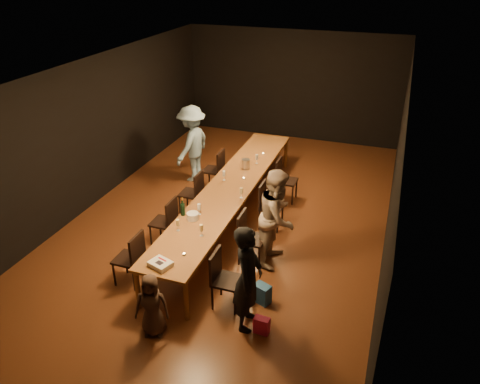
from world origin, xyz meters
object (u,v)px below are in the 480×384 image
(chair_left_1, at_px, (163,221))
(child, at_px, (152,305))
(chair_left_0, at_px, (128,258))
(birthday_cake, at_px, (160,264))
(chair_right_3, at_px, (287,180))
(table, at_px, (230,189))
(chair_left_2, at_px, (191,193))
(ice_bucket, at_px, (246,164))
(plate_stack, at_px, (193,216))
(chair_right_2, at_px, (271,206))
(woman_birthday, at_px, (248,278))
(chair_right_0, at_px, (228,280))
(man_blue, at_px, (192,144))
(chair_left_3, at_px, (213,169))
(champagne_bottle, at_px, (183,206))
(chair_right_1, at_px, (252,238))
(woman_tan, at_px, (277,217))

(chair_left_1, height_order, child, child)
(chair_left_0, bearing_deg, birthday_cake, -113.94)
(chair_right_3, bearing_deg, table, -35.31)
(chair_left_2, relative_size, ice_bucket, 4.66)
(chair_left_0, bearing_deg, chair_right_3, -25.28)
(chair_left_0, xyz_separation_m, plate_stack, (0.68, 1.02, 0.34))
(chair_right_2, bearing_deg, child, -13.40)
(chair_right_2, xyz_separation_m, woman_birthday, (0.42, -2.69, 0.35))
(chair_right_0, height_order, chair_right_3, same)
(chair_left_0, relative_size, ice_bucket, 4.66)
(chair_right_3, distance_m, chair_left_2, 2.08)
(chair_right_2, xyz_separation_m, plate_stack, (-1.02, -1.38, 0.34))
(chair_right_2, relative_size, man_blue, 0.52)
(chair_left_0, bearing_deg, chair_left_3, 0.00)
(chair_right_2, height_order, birthday_cake, chair_right_2)
(woman_birthday, bearing_deg, chair_right_3, 1.17)
(chair_right_2, xyz_separation_m, champagne_bottle, (-1.24, -1.30, 0.45))
(chair_left_2, xyz_separation_m, ice_bucket, (0.87, 0.92, 0.38))
(chair_right_3, bearing_deg, man_blue, -96.89)
(chair_left_2, height_order, child, child)
(chair_left_3, height_order, ice_bucket, ice_bucket)
(woman_birthday, bearing_deg, chair_left_3, 23.60)
(chair_right_3, relative_size, woman_birthday, 0.57)
(chair_right_3, relative_size, plate_stack, 4.43)
(champagne_bottle, bearing_deg, chair_right_3, 63.72)
(chair_right_2, bearing_deg, champagne_bottle, -43.49)
(chair_right_0, bearing_deg, ice_bucket, -165.89)
(chair_left_2, bearing_deg, chair_right_2, -90.00)
(chair_left_1, bearing_deg, man_blue, 13.11)
(woman_birthday, xyz_separation_m, child, (-1.20, -0.60, -0.33))
(chair_left_0, distance_m, chair_left_2, 2.40)
(man_blue, bearing_deg, chair_left_0, 15.26)
(chair_right_2, bearing_deg, chair_right_1, -0.00)
(champagne_bottle, bearing_deg, chair_right_2, 46.51)
(plate_stack, bearing_deg, chair_left_2, 116.42)
(chair_right_1, xyz_separation_m, plate_stack, (-1.02, -0.18, 0.34))
(chair_left_3, distance_m, ice_bucket, 0.99)
(woman_birthday, distance_m, man_blue, 4.99)
(woman_tan, relative_size, birthday_cake, 4.57)
(chair_left_0, height_order, chair_left_2, same)
(child, height_order, plate_stack, child)
(chair_right_2, distance_m, woman_tan, 1.15)
(man_blue, bearing_deg, woman_tan, 53.49)
(chair_left_2, bearing_deg, child, -164.45)
(table, xyz_separation_m, chair_left_1, (-0.85, -1.20, -0.24))
(table, height_order, chair_right_1, chair_right_1)
(chair_right_0, relative_size, champagne_bottle, 2.77)
(chair_left_0, relative_size, child, 0.95)
(woman_tan, relative_size, man_blue, 0.96)
(table, height_order, chair_right_2, chair_right_2)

